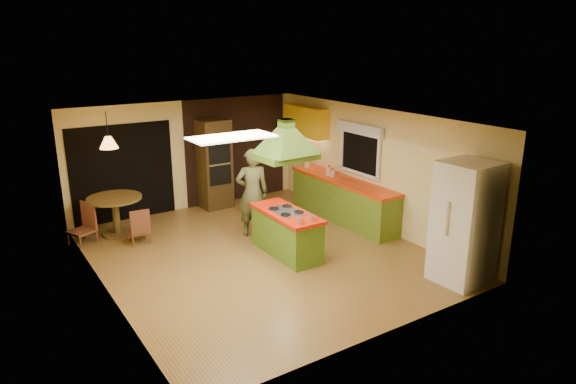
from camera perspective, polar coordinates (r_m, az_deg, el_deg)
ground at (r=9.60m, az=-3.19°, el=-6.81°), size 6.50×6.50×0.00m
room_walls at (r=9.17m, az=-3.31°, el=0.37°), size 5.50×6.50×6.50m
ceiling_plane at (r=8.90m, az=-3.45°, el=8.11°), size 6.50×6.50×0.00m
brick_panel at (r=12.51m, az=-5.75°, el=4.75°), size 2.64×0.03×2.50m
nook_opening at (r=11.58m, az=-17.86°, el=2.03°), size 2.20×0.03×2.10m
right_counter at (r=11.21m, az=6.11°, el=-0.84°), size 0.62×3.05×0.92m
upper_cabinets at (r=12.18m, az=1.99°, el=7.85°), size 0.34×1.40×0.70m
window_right at (r=10.90m, az=8.00°, el=5.68°), size 0.12×1.35×1.06m
fluor_panel at (r=7.35m, az=-6.25°, el=6.08°), size 1.20×0.60×0.03m
kitchen_island at (r=9.42m, az=-0.18°, el=-4.51°), size 0.68×1.64×0.84m
range_hood at (r=8.92m, az=-0.19°, el=6.54°), size 1.02×0.75×0.79m
man at (r=10.18m, az=-3.99°, el=-0.08°), size 0.76×0.62×1.78m
refrigerator at (r=8.68m, az=19.06°, el=-3.24°), size 0.85×0.81×2.00m
wall_oven at (r=11.99m, az=-8.18°, el=3.09°), size 0.70×0.62×2.07m
dining_table at (r=10.84m, az=-18.63°, el=-1.71°), size 1.07×1.07×0.80m
chair_left at (r=10.66m, az=-22.03°, el=-3.34°), size 0.57×0.57×0.79m
chair_near at (r=10.37m, az=-16.26°, el=-3.55°), size 0.42×0.42×0.71m
pendant_lamp at (r=10.51m, az=-19.31°, el=5.22°), size 0.36×0.36×0.23m
canister_large at (r=12.03m, az=2.10°, el=3.27°), size 0.16×0.16×0.22m
canister_medium at (r=11.37m, az=4.57°, el=2.34°), size 0.17×0.17×0.19m
canister_small at (r=11.27m, az=5.01°, el=2.09°), size 0.12×0.12×0.15m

